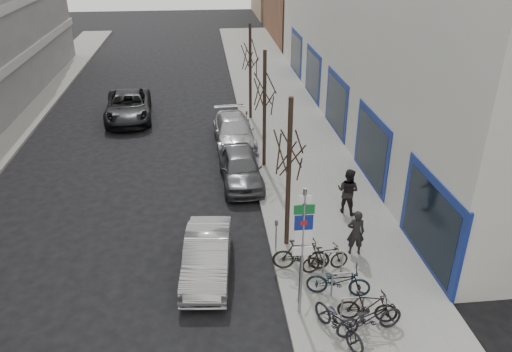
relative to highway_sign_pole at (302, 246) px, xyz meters
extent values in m
plane|color=black|center=(-2.40, 0.01, -2.46)|extent=(120.00, 120.00, 0.00)
cube|color=slate|center=(2.10, 10.01, -2.38)|extent=(5.00, 70.00, 0.15)
cube|color=#B7B7B2|center=(14.60, 16.01, 2.54)|extent=(20.00, 32.00, 10.00)
cylinder|color=gray|center=(0.00, 0.01, -0.36)|extent=(0.10, 0.10, 4.20)
cube|color=white|center=(0.00, -0.02, 1.44)|extent=(0.35, 0.03, 0.22)
cube|color=#0C5926|center=(0.00, -0.02, 1.14)|extent=(0.55, 0.03, 0.28)
cube|color=navy|center=(0.00, -0.02, 0.74)|extent=(0.50, 0.03, 0.45)
cube|color=maroon|center=(0.00, -0.03, 0.74)|extent=(0.18, 0.02, 0.14)
cube|color=white|center=(0.00, -0.02, 0.29)|extent=(0.45, 0.03, 0.45)
cube|color=white|center=(0.00, -0.02, -0.16)|extent=(0.55, 0.03, 0.28)
cylinder|color=gray|center=(1.10, -0.49, -1.91)|extent=(0.06, 0.06, 0.80)
cylinder|color=gray|center=(1.70, -0.49, -1.91)|extent=(0.06, 0.06, 0.80)
cylinder|color=gray|center=(1.40, -0.49, -1.51)|extent=(0.60, 0.06, 0.06)
cylinder|color=gray|center=(1.10, 0.61, -1.91)|extent=(0.06, 0.06, 0.80)
cylinder|color=gray|center=(1.70, 0.61, -1.91)|extent=(0.06, 0.06, 0.80)
cylinder|color=gray|center=(1.40, 0.61, -1.51)|extent=(0.60, 0.06, 0.06)
cylinder|color=gray|center=(1.10, 1.71, -1.91)|extent=(0.06, 0.06, 0.80)
cylinder|color=gray|center=(1.70, 1.71, -1.91)|extent=(0.06, 0.06, 0.80)
cylinder|color=gray|center=(1.40, 1.71, -1.51)|extent=(0.60, 0.06, 0.06)
cylinder|color=black|center=(0.20, 3.51, 0.29)|extent=(0.16, 0.16, 5.50)
cylinder|color=black|center=(0.20, 10.01, 0.29)|extent=(0.16, 0.16, 5.50)
cylinder|color=black|center=(0.20, 16.51, 0.29)|extent=(0.16, 0.16, 5.50)
cylinder|color=gray|center=(-0.25, 3.01, -1.76)|extent=(0.05, 0.05, 1.10)
cube|color=#3F3F44|center=(-0.25, 3.01, -1.13)|extent=(0.10, 0.08, 0.18)
cylinder|color=gray|center=(-0.25, 8.51, -1.76)|extent=(0.05, 0.05, 1.10)
cube|color=#3F3F44|center=(-0.25, 8.51, -1.13)|extent=(0.10, 0.08, 0.18)
cylinder|color=gray|center=(-0.25, 14.01, -1.76)|extent=(0.05, 0.05, 1.10)
cube|color=#3F3F44|center=(-0.25, 14.01, -1.13)|extent=(0.10, 0.08, 0.18)
imported|color=black|center=(0.87, -1.07, -1.71)|extent=(1.41, 2.03, 1.20)
imported|color=black|center=(1.82, -0.56, -1.79)|extent=(1.78, 0.90, 1.03)
imported|color=black|center=(1.30, 0.64, -1.72)|extent=(2.01, 1.02, 1.18)
imported|color=black|center=(0.42, 1.99, -1.74)|extent=(1.94, 0.82, 1.14)
imported|color=black|center=(1.73, -1.00, -1.70)|extent=(2.06, 0.98, 1.21)
imported|color=black|center=(1.18, 1.82, -1.82)|extent=(1.67, 0.74, 0.98)
imported|color=#A0A1A5|center=(-2.60, 2.30, -1.79)|extent=(1.80, 4.20, 1.35)
imported|color=#4D4E52|center=(-1.00, 8.62, -1.73)|extent=(1.87, 4.35, 1.46)
imported|color=#A09FA4|center=(-1.00, 13.02, -1.76)|extent=(2.17, 4.92, 1.41)
imported|color=black|center=(-6.87, 17.49, -1.69)|extent=(3.00, 5.73, 1.54)
imported|color=black|center=(2.40, 2.67, -1.48)|extent=(0.64, 0.45, 1.66)
imported|color=black|center=(2.88, 5.40, -1.38)|extent=(0.82, 0.80, 1.86)
camera|label=1|loc=(-2.45, -10.97, 7.71)|focal=35.00mm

